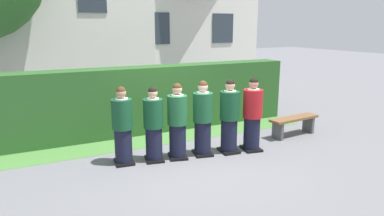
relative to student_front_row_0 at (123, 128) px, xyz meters
name	(u,v)px	position (x,y,z in m)	size (l,w,h in m)	color
ground_plane	(192,156)	(1.41, -0.25, -0.75)	(60.00, 60.00, 0.00)	slate
student_front_row_0	(123,128)	(0.00, 0.00, 0.00)	(0.41, 0.48, 1.57)	black
student_front_row_1	(154,126)	(0.60, -0.13, -0.02)	(0.43, 0.50, 1.54)	black
student_front_row_2	(177,123)	(1.10, -0.20, 0.01)	(0.46, 0.53, 1.59)	black
student_front_row_3	(203,120)	(1.66, -0.27, 0.02)	(0.45, 0.54, 1.61)	black
student_front_row_4	(229,118)	(2.25, -0.38, 0.02)	(0.42, 0.53, 1.61)	black
student_in_red_blazer	(252,116)	(2.77, -0.50, 0.03)	(0.45, 0.52, 1.63)	black
hedge	(155,99)	(1.41, 1.91, 0.10)	(7.66, 0.70, 1.70)	#285623
school_building_main	(174,16)	(4.15, 6.94, 2.34)	(6.31, 3.53, 6.02)	silver
wooden_bench	(294,122)	(4.34, -0.12, -0.40)	(1.43, 0.49, 0.48)	brown
lawn_strip	(168,138)	(1.41, 1.11, -0.74)	(7.66, 0.90, 0.01)	#477A38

